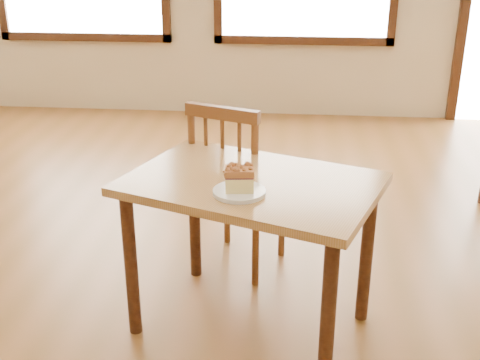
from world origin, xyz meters
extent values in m
cube|color=#402111|center=(-1.90, 3.97, 0.76)|extent=(1.76, 0.06, 0.08)
cube|color=#402111|center=(0.30, 3.97, 0.76)|extent=(1.76, 0.06, 0.08)
cube|color=#402111|center=(1.80, 3.97, 1.10)|extent=(0.09, 0.06, 2.20)
cube|color=#A1723E|center=(0.08, 0.35, 0.73)|extent=(1.25, 1.04, 0.04)
cylinder|color=#402111|center=(-0.46, 0.25, 0.35)|extent=(0.06, 0.06, 0.71)
cylinder|color=#402111|center=(0.41, -0.08, 0.35)|extent=(0.06, 0.06, 0.71)
cylinder|color=#402111|center=(-0.26, 0.78, 0.35)|extent=(0.06, 0.06, 0.71)
cylinder|color=#402111|center=(0.61, 0.46, 0.35)|extent=(0.06, 0.06, 0.71)
cube|color=brown|center=(-0.03, 0.94, 0.47)|extent=(0.57, 0.57, 0.04)
cylinder|color=brown|center=(0.20, 1.04, 0.21)|extent=(0.04, 0.04, 0.45)
cylinder|color=brown|center=(-0.13, 1.17, 0.21)|extent=(0.04, 0.04, 0.45)
cylinder|color=brown|center=(0.07, 0.71, 0.21)|extent=(0.04, 0.04, 0.45)
cylinder|color=brown|center=(-0.26, 0.84, 0.21)|extent=(0.04, 0.04, 0.45)
cylinder|color=brown|center=(0.07, 0.69, 0.71)|extent=(0.04, 0.04, 0.48)
cylinder|color=brown|center=(-0.27, 0.82, 0.71)|extent=(0.04, 0.04, 0.48)
cube|color=brown|center=(-0.10, 0.75, 0.93)|extent=(0.39, 0.18, 0.06)
cylinder|color=brown|center=(-0.01, 0.72, 0.70)|extent=(0.02, 0.02, 0.42)
cylinder|color=brown|center=(-0.10, 0.75, 0.70)|extent=(0.02, 0.02, 0.42)
cylinder|color=brown|center=(-0.19, 0.79, 0.70)|extent=(0.02, 0.02, 0.42)
cylinder|color=white|center=(0.04, 0.20, 0.76)|extent=(0.22, 0.22, 0.02)
cylinder|color=white|center=(0.04, 0.20, 0.75)|extent=(0.15, 0.15, 0.01)
cube|color=#FFE690|center=(0.04, 0.20, 0.80)|extent=(0.12, 0.10, 0.06)
cube|color=#471431|center=(0.04, 0.20, 0.83)|extent=(0.12, 0.10, 0.01)
cube|color=#B16D37|center=(0.04, 0.20, 0.85)|extent=(0.13, 0.10, 0.03)
sphere|color=#B16D37|center=(0.00, 0.17, 0.87)|extent=(0.02, 0.02, 0.02)
sphere|color=#B16D37|center=(-0.01, 0.20, 0.86)|extent=(0.01, 0.01, 0.01)
sphere|color=#B16D37|center=(0.07, 0.23, 0.87)|extent=(0.02, 0.02, 0.02)
sphere|color=#B16D37|center=(-0.01, 0.19, 0.87)|extent=(0.02, 0.02, 0.02)
sphere|color=#B16D37|center=(0.08, 0.19, 0.87)|extent=(0.03, 0.03, 0.03)
sphere|color=#B16D37|center=(0.04, 0.20, 0.87)|extent=(0.02, 0.02, 0.02)
sphere|color=#B16D37|center=(0.04, 0.22, 0.87)|extent=(0.02, 0.02, 0.02)
sphere|color=#B16D37|center=(0.05, 0.18, 0.87)|extent=(0.02, 0.02, 0.02)
sphere|color=#B16D37|center=(0.06, 0.18, 0.87)|extent=(0.01, 0.01, 0.01)
sphere|color=#B16D37|center=(0.00, 0.18, 0.87)|extent=(0.02, 0.02, 0.02)
sphere|color=#B16D37|center=(0.05, 0.18, 0.86)|extent=(0.01, 0.01, 0.01)
sphere|color=#B16D37|center=(0.06, 0.17, 0.87)|extent=(0.02, 0.02, 0.02)
sphere|color=#B16D37|center=(0.04, 0.20, 0.87)|extent=(0.01, 0.01, 0.01)
sphere|color=#B16D37|center=(0.06, 0.19, 0.87)|extent=(0.02, 0.02, 0.02)
sphere|color=#B16D37|center=(0.00, 0.18, 0.87)|extent=(0.02, 0.02, 0.02)
sphere|color=#B16D37|center=(0.06, 0.18, 0.87)|extent=(0.02, 0.02, 0.02)
sphere|color=#B16D37|center=(0.03, 0.19, 0.87)|extent=(0.02, 0.02, 0.02)
sphere|color=#B16D37|center=(0.04, 0.19, 0.87)|extent=(0.02, 0.02, 0.02)
sphere|color=#B16D37|center=(-0.02, 0.22, 0.85)|extent=(0.01, 0.01, 0.01)
sphere|color=#B16D37|center=(-0.02, 0.17, 0.84)|extent=(0.01, 0.01, 0.01)
sphere|color=#B16D37|center=(-0.02, 0.19, 0.82)|extent=(0.02, 0.02, 0.02)
camera|label=1|loc=(0.26, -2.05, 1.74)|focal=45.00mm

